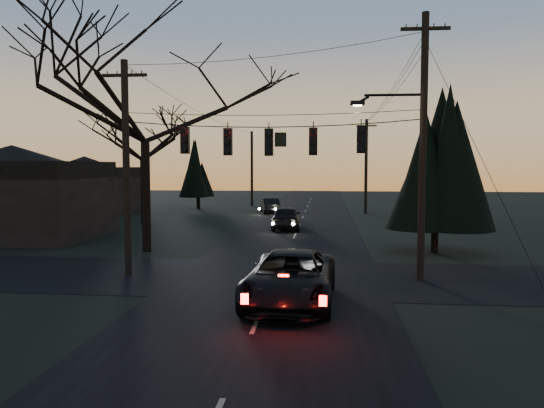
# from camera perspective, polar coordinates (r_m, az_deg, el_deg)

# --- Properties ---
(ground_plane) EXTENTS (160.00, 160.00, 0.00)m
(ground_plane) POSITION_cam_1_polar(r_m,az_deg,el_deg) (11.42, -4.38, -18.38)
(ground_plane) COLOR black
(main_road) EXTENTS (8.00, 120.00, 0.02)m
(main_road) POSITION_cam_1_polar(r_m,az_deg,el_deg) (30.74, 2.22, -3.98)
(main_road) COLOR black
(main_road) RESTS_ON ground
(cross_road) EXTENTS (60.00, 7.00, 0.02)m
(cross_road) POSITION_cam_1_polar(r_m,az_deg,el_deg) (20.92, 0.50, -7.87)
(cross_road) COLOR black
(cross_road) RESTS_ON ground
(utility_pole_right) EXTENTS (5.00, 0.30, 10.00)m
(utility_pole_right) POSITION_cam_1_polar(r_m,az_deg,el_deg) (21.15, 15.65, -7.91)
(utility_pole_right) COLOR black
(utility_pole_right) RESTS_ON ground
(utility_pole_left) EXTENTS (1.80, 0.30, 8.50)m
(utility_pole_left) POSITION_cam_1_polar(r_m,az_deg,el_deg) (22.28, -15.19, -7.29)
(utility_pole_left) COLOR black
(utility_pole_left) RESTS_ON ground
(utility_pole_far_r) EXTENTS (1.80, 0.30, 8.50)m
(utility_pole_far_r) POSITION_cam_1_polar(r_m,az_deg,el_deg) (48.71, 10.02, -1.03)
(utility_pole_far_r) COLOR black
(utility_pole_far_r) RESTS_ON ground
(utility_pole_far_l) EXTENTS (0.30, 0.30, 8.00)m
(utility_pole_far_l) POSITION_cam_1_polar(r_m,az_deg,el_deg) (57.09, -2.17, -0.21)
(utility_pole_far_l) COLOR black
(utility_pole_far_l) RESTS_ON ground
(span_signal_assembly) EXTENTS (11.50, 0.44, 1.50)m
(span_signal_assembly) POSITION_cam_1_polar(r_m,az_deg,el_deg) (20.50, -0.17, 6.81)
(span_signal_assembly) COLOR black
(span_signal_assembly) RESTS_ON ground
(bare_tree_left) EXTENTS (11.29, 11.29, 11.14)m
(bare_tree_left) POSITION_cam_1_polar(r_m,az_deg,el_deg) (27.60, -13.58, 11.18)
(bare_tree_left) COLOR black
(bare_tree_left) RESTS_ON ground
(evergreen_right) EXTENTS (4.13, 4.13, 7.92)m
(evergreen_right) POSITION_cam_1_polar(r_m,az_deg,el_deg) (27.49, 17.26, 4.36)
(evergreen_right) COLOR black
(evergreen_right) RESTS_ON ground
(bare_tree_dist) EXTENTS (6.26, 6.26, 9.51)m
(bare_tree_dist) POSITION_cam_1_polar(r_m,az_deg,el_deg) (40.83, -13.76, 7.25)
(bare_tree_dist) COLOR black
(bare_tree_dist) RESTS_ON ground
(evergreen_dist) EXTENTS (3.16, 3.16, 6.12)m
(evergreen_dist) POSITION_cam_1_polar(r_m,az_deg,el_deg) (54.03, -7.96, 3.38)
(evergreen_dist) COLOR black
(evergreen_dist) RESTS_ON ground
(house_left_near) EXTENTS (10.00, 8.00, 5.60)m
(house_left_near) POSITION_cam_1_polar(r_m,az_deg,el_deg) (35.80, -26.07, 1.24)
(house_left_near) COLOR black
(house_left_near) RESTS_ON ground
(house_left_far) EXTENTS (9.00, 7.00, 5.20)m
(house_left_far) POSITION_cam_1_polar(r_m,az_deg,el_deg) (51.31, -19.48, 1.97)
(house_left_far) COLOR black
(house_left_far) RESTS_ON ground
(suv_near) EXTENTS (2.92, 5.92, 1.62)m
(suv_near) POSITION_cam_1_polar(r_m,az_deg,el_deg) (16.87, 1.99, -8.03)
(suv_near) COLOR black
(suv_near) RESTS_ON ground
(sedan_oncoming_a) EXTENTS (2.15, 4.84, 1.62)m
(sedan_oncoming_a) POSITION_cam_1_polar(r_m,az_deg,el_deg) (36.24, 1.51, -1.46)
(sedan_oncoming_a) COLOR black
(sedan_oncoming_a) RESTS_ON ground
(sedan_oncoming_b) EXTENTS (2.27, 4.37, 1.37)m
(sedan_oncoming_b) POSITION_cam_1_polar(r_m,az_deg,el_deg) (48.68, -0.23, -0.16)
(sedan_oncoming_b) COLOR black
(sedan_oncoming_b) RESTS_ON ground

